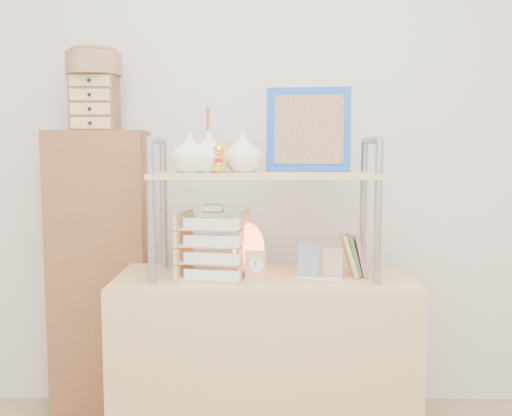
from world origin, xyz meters
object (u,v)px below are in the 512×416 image
(cabinet, at_px, (101,274))
(letter_tray, at_px, (213,248))
(desk, at_px, (264,364))
(salt_lamp, at_px, (249,248))

(cabinet, distance_m, letter_tray, 0.72)
(cabinet, bearing_deg, letter_tray, -34.83)
(letter_tray, bearing_deg, desk, 8.93)
(salt_lamp, bearing_deg, desk, -16.81)
(cabinet, xyz_separation_m, salt_lamp, (0.71, -0.35, 0.18))
(desk, xyz_separation_m, salt_lamp, (-0.06, 0.02, 0.48))
(desk, distance_m, cabinet, 0.91)
(letter_tray, bearing_deg, salt_lamp, 20.01)
(desk, height_order, salt_lamp, salt_lamp)
(cabinet, height_order, salt_lamp, cabinet)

